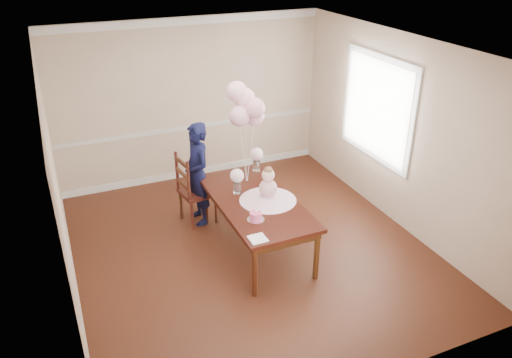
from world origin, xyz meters
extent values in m
cube|color=black|center=(0.00, 0.00, 0.00)|extent=(4.50, 5.00, 0.00)
cube|color=white|center=(0.00, 0.00, 2.70)|extent=(4.50, 5.00, 0.02)
cube|color=tan|center=(0.00, 2.50, 1.35)|extent=(4.50, 0.02, 2.70)
cube|color=tan|center=(0.00, -2.50, 1.35)|extent=(4.50, 0.02, 2.70)
cube|color=tan|center=(-2.25, 0.00, 1.35)|extent=(0.02, 5.00, 2.70)
cube|color=tan|center=(2.25, 0.00, 1.35)|extent=(0.02, 5.00, 2.70)
cube|color=silver|center=(0.00, 2.49, 0.90)|extent=(4.50, 0.02, 0.07)
cube|color=silver|center=(0.00, 2.49, 2.63)|extent=(4.50, 0.02, 0.12)
cube|color=silver|center=(0.00, 2.49, 0.06)|extent=(4.50, 0.02, 0.12)
cube|color=silver|center=(2.23, 0.50, 1.55)|extent=(0.02, 1.66, 1.56)
cube|color=white|center=(2.21, 0.50, 1.55)|extent=(0.01, 1.50, 1.40)
cube|color=black|center=(0.08, -0.01, 0.71)|extent=(0.99, 1.97, 0.05)
cube|color=black|center=(0.08, -0.01, 0.64)|extent=(0.89, 1.87, 0.10)
cylinder|color=black|center=(-0.33, -0.91, 0.34)|extent=(0.07, 0.07, 0.69)
cylinder|color=black|center=(0.49, -0.91, 0.34)|extent=(0.07, 0.07, 0.69)
cylinder|color=black|center=(-0.34, 0.89, 0.34)|extent=(0.07, 0.07, 0.69)
cylinder|color=black|center=(0.48, 0.89, 0.34)|extent=(0.07, 0.07, 0.69)
cone|color=#EEAFCB|center=(0.22, -0.06, 0.78)|extent=(0.75, 0.75, 0.10)
sphere|color=pink|center=(0.22, -0.06, 0.91)|extent=(0.24, 0.24, 0.24)
sphere|color=beige|center=(0.22, -0.06, 1.10)|extent=(0.17, 0.17, 0.17)
sphere|color=brown|center=(0.22, -0.06, 1.16)|extent=(0.12, 0.12, 0.12)
cylinder|color=silver|center=(-0.12, -0.45, 0.74)|extent=(0.22, 0.22, 0.01)
cylinder|color=#E1477B|center=(-0.12, -0.45, 0.79)|extent=(0.15, 0.15, 0.10)
sphere|color=white|center=(-0.12, -0.45, 0.86)|extent=(0.03, 0.03, 0.03)
sphere|color=white|center=(-0.09, -0.43, 0.86)|extent=(0.03, 0.03, 0.03)
cylinder|color=silver|center=(-0.07, 0.28, 0.81)|extent=(0.10, 0.10, 0.16)
sphere|color=silver|center=(-0.07, 0.28, 0.99)|extent=(0.19, 0.19, 0.19)
cylinder|color=white|center=(0.44, 0.83, 0.81)|extent=(0.10, 0.10, 0.16)
sphere|color=#F7CFDA|center=(0.44, 0.83, 0.99)|extent=(0.19, 0.19, 0.19)
cube|color=white|center=(-0.26, -0.85, 0.74)|extent=(0.20, 0.20, 0.01)
cylinder|color=#BBBABE|center=(0.17, 0.53, 0.75)|extent=(0.04, 0.04, 0.02)
sphere|color=#E19FBA|center=(0.07, 0.53, 1.72)|extent=(0.27, 0.27, 0.27)
sphere|color=#DE9DAB|center=(0.27, 0.48, 1.81)|extent=(0.27, 0.27, 0.27)
sphere|color=#FEB4C8|center=(0.19, 0.63, 1.91)|extent=(0.27, 0.27, 0.27)
sphere|color=#FFB4CF|center=(0.09, 0.65, 2.01)|extent=(0.27, 0.27, 0.27)
sphere|color=#FFB4DB|center=(0.32, 0.61, 1.67)|extent=(0.27, 0.27, 0.27)
cylinder|color=white|center=(0.12, 0.53, 1.16)|extent=(0.09, 0.00, 0.82)
cylinder|color=white|center=(0.22, 0.51, 1.21)|extent=(0.10, 0.05, 0.92)
cylinder|color=white|center=(0.18, 0.58, 1.26)|extent=(0.02, 0.09, 1.02)
cylinder|color=white|center=(0.13, 0.59, 1.30)|extent=(0.08, 0.10, 1.11)
cylinder|color=white|center=(0.25, 0.57, 1.13)|extent=(0.14, 0.07, 0.76)
cube|color=#3D1510|center=(-0.42, 0.99, 0.48)|extent=(0.54, 0.54, 0.05)
cylinder|color=#3A150F|center=(-0.58, 0.77, 0.23)|extent=(0.05, 0.05, 0.46)
cylinder|color=#3A1A10|center=(-0.20, 0.83, 0.23)|extent=(0.05, 0.05, 0.46)
cylinder|color=#331B0E|center=(-0.64, 1.15, 0.23)|extent=(0.05, 0.05, 0.46)
cylinder|color=#3C2010|center=(-0.26, 1.20, 0.23)|extent=(0.05, 0.05, 0.46)
cylinder|color=#34130E|center=(-0.60, 0.76, 0.79)|extent=(0.05, 0.05, 0.60)
cylinder|color=#39130F|center=(-0.66, 1.14, 0.79)|extent=(0.05, 0.05, 0.60)
cube|color=#3C1B10|center=(-0.63, 0.95, 0.66)|extent=(0.10, 0.43, 0.05)
cube|color=#3D2010|center=(-0.63, 0.95, 0.83)|extent=(0.10, 0.43, 0.05)
cube|color=#32170D|center=(-0.63, 0.95, 1.00)|extent=(0.10, 0.43, 0.05)
imported|color=black|center=(-0.41, 0.98, 0.76)|extent=(0.41, 0.58, 1.53)
camera|label=1|loc=(-2.16, -5.21, 3.89)|focal=35.00mm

